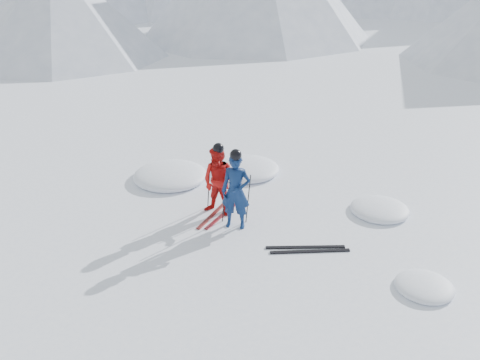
# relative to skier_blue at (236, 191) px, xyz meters

# --- Properties ---
(ground) EXTENTS (160.00, 160.00, 0.00)m
(ground) POSITION_rel_skier_blue_xyz_m (1.49, -0.32, -0.90)
(ground) COLOR white
(ground) RESTS_ON ground
(skier_blue) EXTENTS (0.68, 0.47, 1.79)m
(skier_blue) POSITION_rel_skier_blue_xyz_m (0.00, 0.00, 0.00)
(skier_blue) COLOR #0D234F
(skier_blue) RESTS_ON ground
(skier_red) EXTENTS (0.99, 0.88, 1.71)m
(skier_red) POSITION_rel_skier_blue_xyz_m (-0.48, 0.54, -0.04)
(skier_red) COLOR red
(skier_red) RESTS_ON ground
(pole_blue_left) EXTENTS (0.12, 0.08, 1.19)m
(pole_blue_left) POSITION_rel_skier_blue_xyz_m (-0.30, 0.15, -0.30)
(pole_blue_left) COLOR black
(pole_blue_left) RESTS_ON ground
(pole_blue_right) EXTENTS (0.12, 0.07, 1.19)m
(pole_blue_right) POSITION_rel_skier_blue_xyz_m (0.25, 0.25, -0.30)
(pole_blue_right) COLOR black
(pole_blue_right) RESTS_ON ground
(pole_red_left) EXTENTS (0.12, 0.09, 1.14)m
(pole_red_left) POSITION_rel_skier_blue_xyz_m (-0.78, 0.79, -0.33)
(pole_red_left) COLOR black
(pole_red_left) RESTS_ON ground
(pole_red_right) EXTENTS (0.12, 0.08, 1.14)m
(pole_red_right) POSITION_rel_skier_blue_xyz_m (-0.18, 0.69, -0.33)
(pole_red_right) COLOR black
(pole_red_right) RESTS_ON ground
(ski_worn_left) EXTENTS (0.57, 1.65, 0.03)m
(ski_worn_left) POSITION_rel_skier_blue_xyz_m (-0.60, 0.54, -0.88)
(ski_worn_left) COLOR black
(ski_worn_left) RESTS_ON ground
(ski_worn_right) EXTENTS (0.68, 1.62, 0.03)m
(ski_worn_right) POSITION_rel_skier_blue_xyz_m (-0.36, 0.54, -0.88)
(ski_worn_right) COLOR black
(ski_worn_right) RESTS_ON ground
(ski_loose_a) EXTENTS (1.69, 0.36, 0.03)m
(ski_loose_a) POSITION_rel_skier_blue_xyz_m (1.60, -0.70, -0.88)
(ski_loose_a) COLOR black
(ski_loose_a) RESTS_ON ground
(ski_loose_b) EXTENTS (1.68, 0.42, 0.03)m
(ski_loose_b) POSITION_rel_skier_blue_xyz_m (1.70, -0.85, -0.88)
(ski_loose_b) COLOR black
(ski_loose_b) RESTS_ON ground
(snow_lumps) EXTENTS (7.59, 6.40, 0.45)m
(snow_lumps) POSITION_rel_skier_blue_xyz_m (-0.24, 2.13, -0.90)
(snow_lumps) COLOR white
(snow_lumps) RESTS_ON ground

